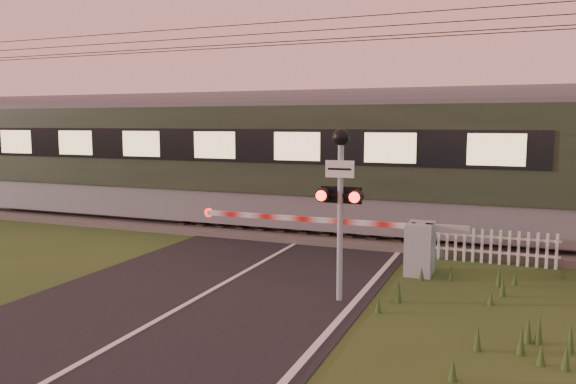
% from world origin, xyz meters
% --- Properties ---
extents(ground, '(160.00, 160.00, 0.00)m').
position_xyz_m(ground, '(0.00, 0.00, 0.00)').
color(ground, '#264018').
rests_on(ground, ground).
extents(road, '(6.00, 140.00, 0.03)m').
position_xyz_m(road, '(0.02, -0.23, 0.01)').
color(road, black).
rests_on(road, ground).
extents(track_bed, '(140.00, 3.40, 0.39)m').
position_xyz_m(track_bed, '(0.00, 6.50, 0.07)').
color(track_bed, '#47423D').
rests_on(track_bed, ground).
extents(overhead_wires, '(120.00, 0.62, 0.62)m').
position_xyz_m(overhead_wires, '(0.00, 6.50, 5.72)').
color(overhead_wires, black).
rests_on(overhead_wires, ground).
extents(boom_gate, '(6.27, 0.85, 1.13)m').
position_xyz_m(boom_gate, '(3.26, 3.14, 0.61)').
color(boom_gate, gray).
rests_on(boom_gate, ground).
extents(crossing_signal, '(0.80, 0.34, 3.12)m').
position_xyz_m(crossing_signal, '(2.45, 0.69, 2.15)').
color(crossing_signal, gray).
rests_on(crossing_signal, ground).
extents(picket_fence, '(3.12, 0.07, 0.80)m').
position_xyz_m(picket_fence, '(4.81, 4.60, 0.40)').
color(picket_fence, silver).
rests_on(picket_fence, ground).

